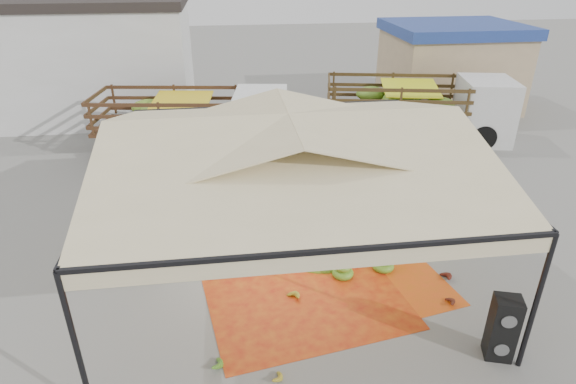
{
  "coord_description": "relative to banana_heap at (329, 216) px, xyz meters",
  "views": [
    {
      "loc": [
        -1.38,
        -10.21,
        7.24
      ],
      "look_at": [
        0.2,
        1.5,
        1.3
      ],
      "focal_mm": 30.0,
      "sensor_mm": 36.0,
      "label": 1
    }
  ],
  "objects": [
    {
      "name": "truck_left",
      "position": [
        -3.69,
        6.66,
        0.97
      ],
      "size": [
        7.55,
        3.5,
        2.49
      ],
      "rotation": [
        0.0,
        0.0,
        -0.14
      ],
      "color": "#4E291A",
      "rests_on": "ground"
    },
    {
      "name": "hand_yellow_b",
      "position": [
        -1.44,
        -2.76,
        -0.46
      ],
      "size": [
        0.59,
        0.59,
        0.21
      ],
      "primitive_type": "ellipsoid",
      "rotation": [
        0.0,
        0.0,
        0.76
      ],
      "color": "gold",
      "rests_on": "ground"
    },
    {
      "name": "banana_heap",
      "position": [
        0.0,
        0.0,
        0.0
      ],
      "size": [
        6.28,
        5.62,
        1.14
      ],
      "primitive_type": "ellipsoid",
      "rotation": [
        0.0,
        0.0,
        -0.27
      ],
      "color": "#55851B",
      "rests_on": "ground"
    },
    {
      "name": "tarp_left",
      "position": [
        -1.18,
        -2.43,
        -0.56
      ],
      "size": [
        5.07,
        4.89,
        0.01
      ],
      "primitive_type": "cube",
      "rotation": [
        0.0,
        0.0,
        0.17
      ],
      "color": "#CB5F13",
      "rests_on": "ground"
    },
    {
      "name": "hand_green",
      "position": [
        -3.23,
        -4.53,
        -0.46
      ],
      "size": [
        0.56,
        0.5,
        0.21
      ],
      "primitive_type": "ellipsoid",
      "rotation": [
        0.0,
        0.0,
        -0.27
      ],
      "color": "#3C7217",
      "rests_on": "ground"
    },
    {
      "name": "hand_yellow_a",
      "position": [
        -2.1,
        -5.0,
        -0.47
      ],
      "size": [
        0.52,
        0.48,
        0.19
      ],
      "primitive_type": "ellipsoid",
      "rotation": [
        0.0,
        0.0,
        -0.42
      ],
      "color": "gold",
      "rests_on": "ground"
    },
    {
      "name": "hand_red_a",
      "position": [
        2.06,
        -3.4,
        -0.47
      ],
      "size": [
        0.42,
        0.34,
        0.19
      ],
      "primitive_type": "ellipsoid",
      "rotation": [
        0.0,
        0.0,
        -0.0
      ],
      "color": "#5F2815",
      "rests_on": "ground"
    },
    {
      "name": "building_tan",
      "position": [
        8.67,
        11.7,
        1.51
      ],
      "size": [
        6.3,
        5.3,
        4.1
      ],
      "color": "tan",
      "rests_on": "ground"
    },
    {
      "name": "tarp_right",
      "position": [
        0.31,
        -1.93,
        -0.56
      ],
      "size": [
        4.53,
        4.68,
        0.01
      ],
      "primitive_type": "cube",
      "rotation": [
        0.0,
        0.0,
        0.2
      ],
      "color": "#DA4814",
      "rests_on": "ground"
    },
    {
      "name": "speaker_stack",
      "position": [
        2.37,
        -5.0,
        0.13
      ],
      "size": [
        0.62,
        0.58,
        1.4
      ],
      "rotation": [
        0.0,
        0.0,
        -0.31
      ],
      "color": "black",
      "rests_on": "ground"
    },
    {
      "name": "vendor",
      "position": [
        -1.35,
        1.38,
        0.22
      ],
      "size": [
        0.62,
        0.45,
        1.57
      ],
      "primitive_type": "imported",
      "rotation": [
        0.0,
        0.0,
        3.28
      ],
      "color": "gray",
      "rests_on": "ground"
    },
    {
      "name": "banana_leaves",
      "position": [
        -4.38,
        -0.68,
        -0.57
      ],
      "size": [
        0.96,
        1.36,
        3.7
      ],
      "primitive_type": null,
      "color": "#276C1C",
      "rests_on": "ground"
    },
    {
      "name": "truck_right",
      "position": [
        5.61,
        7.13,
        1.02
      ],
      "size": [
        7.85,
        3.98,
        2.57
      ],
      "rotation": [
        0.0,
        0.0,
        -0.2
      ],
      "color": "#4A3718",
      "rests_on": "ground"
    },
    {
      "name": "ground",
      "position": [
        -1.33,
        -1.3,
        -0.57
      ],
      "size": [
        90.0,
        90.0,
        0.0
      ],
      "primitive_type": "plane",
      "color": "slate",
      "rests_on": "ground"
    },
    {
      "name": "building_white",
      "position": [
        -11.33,
        12.7,
        2.14
      ],
      "size": [
        14.3,
        6.3,
        5.4
      ],
      "color": "silver",
      "rests_on": "ground"
    },
    {
      "name": "hanging_bunches",
      "position": [
        0.63,
        -1.83,
        2.05
      ],
      "size": [
        4.74,
        0.24,
        0.2
      ],
      "color": "#58851B",
      "rests_on": "ground"
    },
    {
      "name": "canopy_tent",
      "position": [
        -1.33,
        -1.3,
        2.73
      ],
      "size": [
        8.1,
        8.1,
        4.0
      ],
      "color": "black",
      "rests_on": "ground"
    },
    {
      "name": "hand_red_b",
      "position": [
        2.37,
        -2.5,
        -0.46
      ],
      "size": [
        0.54,
        0.47,
        0.22
      ],
      "primitive_type": "ellipsoid",
      "rotation": [
        0.0,
        0.0,
        0.19
      ],
      "color": "#5A2314",
      "rests_on": "ground"
    }
  ]
}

